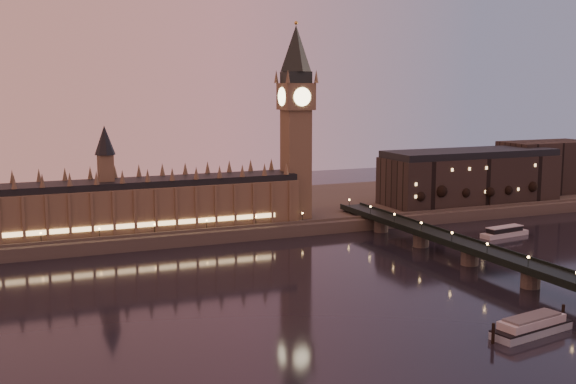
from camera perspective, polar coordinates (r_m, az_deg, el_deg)
name	(u,v)px	position (r m, az deg, el deg)	size (l,w,h in m)	color
ground	(292,302)	(263.36, 0.31, -8.67)	(700.00, 700.00, 0.00)	black
far_embankment	(228,213)	(423.36, -4.74, -1.63)	(560.00, 130.00, 6.00)	#423D35
palace_of_westminster	(119,200)	(361.49, -13.20, -0.60)	(180.00, 26.62, 52.00)	brown
big_ben	(296,110)	(384.14, 0.63, 6.50)	(17.68, 17.68, 104.00)	brown
westminster_bridge	(498,263)	(308.26, 16.24, -5.37)	(13.20, 260.00, 15.30)	black
city_block	(496,173)	(469.64, 16.11, 1.45)	(155.00, 45.00, 34.00)	black
bare_tree_0	(419,196)	(411.68, 10.31, -0.30)	(6.09, 6.09, 12.38)	black
bare_tree_1	(443,194)	(420.55, 12.13, -0.17)	(6.09, 6.09, 12.38)	black
bare_tree_2	(466,193)	(429.83, 13.88, -0.04)	(6.09, 6.09, 12.38)	black
bare_tree_3	(488,191)	(439.49, 15.55, 0.08)	(6.09, 6.09, 12.38)	black
bare_tree_4	(510,189)	(449.52, 17.15, 0.20)	(6.09, 6.09, 12.38)	black
bare_tree_5	(531,188)	(459.88, 18.68, 0.31)	(6.09, 6.09, 12.38)	black
cruise_boat_b	(504,232)	(387.49, 16.73, -3.04)	(28.94, 11.05, 5.21)	silver
moored_barge	(532,326)	(242.98, 18.69, -9.98)	(34.15, 13.72, 6.36)	#90A7B7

